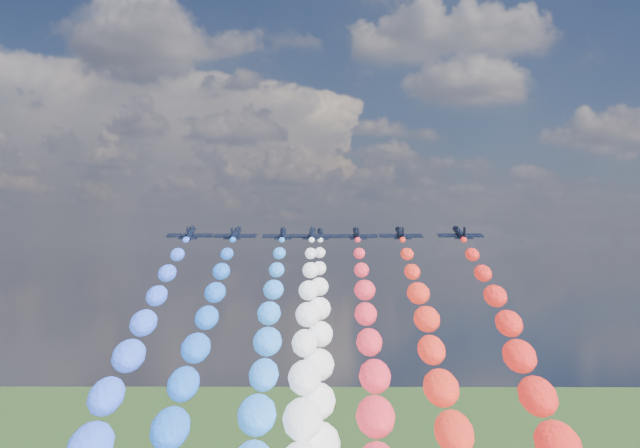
# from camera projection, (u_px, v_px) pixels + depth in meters

# --- Properties ---
(jet_0) EXTENTS (9.20, 12.33, 5.39)m
(jet_0) POSITION_uv_depth(u_px,v_px,m) (190.00, 233.00, 164.52)
(jet_0) COLOR black
(trail_0) EXTENTS (6.30, 128.03, 54.25)m
(trail_0) POSITION_uv_depth(u_px,v_px,m) (99.00, 444.00, 98.32)
(trail_0) COLOR #3159FF
(jet_1) EXTENTS (9.45, 12.51, 5.39)m
(jet_1) POSITION_uv_depth(u_px,v_px,m) (235.00, 234.00, 173.08)
(jet_1) COLOR black
(trail_1) EXTENTS (6.30, 128.03, 54.25)m
(trail_1) POSITION_uv_depth(u_px,v_px,m) (180.00, 428.00, 106.87)
(trail_1) COLOR blue
(jet_2) EXTENTS (9.15, 12.30, 5.39)m
(jet_2) POSITION_uv_depth(u_px,v_px,m) (283.00, 234.00, 181.02)
(jet_2) COLOR black
(trail_2) EXTENTS (6.30, 128.03, 54.25)m
(trail_2) POSITION_uv_depth(u_px,v_px,m) (259.00, 415.00, 114.82)
(trail_2) COLOR #297BEE
(jet_3) EXTENTS (9.15, 12.30, 5.39)m
(jet_3) POSITION_uv_depth(u_px,v_px,m) (312.00, 234.00, 178.90)
(jet_3) COLOR black
(trail_3) EXTENTS (6.30, 128.03, 54.25)m
(trail_3) POSITION_uv_depth(u_px,v_px,m) (304.00, 419.00, 112.70)
(trail_3) COLOR white
(jet_4) EXTENTS (9.07, 12.24, 5.39)m
(jet_4) POSITION_uv_depth(u_px,v_px,m) (320.00, 235.00, 190.98)
(jet_4) COLOR black
(trail_4) EXTENTS (6.30, 128.03, 54.25)m
(trail_4) POSITION_uv_depth(u_px,v_px,m) (318.00, 402.00, 124.78)
(trail_4) COLOR white
(jet_5) EXTENTS (9.06, 12.23, 5.39)m
(jet_5) POSITION_uv_depth(u_px,v_px,m) (357.00, 234.00, 179.82)
(jet_5) COLOR black
(trail_5) EXTENTS (6.30, 128.03, 54.25)m
(trail_5) POSITION_uv_depth(u_px,v_px,m) (375.00, 417.00, 113.62)
(trail_5) COLOR red
(jet_6) EXTENTS (9.11, 12.27, 5.39)m
(jet_6) POSITION_uv_depth(u_px,v_px,m) (400.00, 234.00, 170.77)
(jet_6) COLOR black
(trail_6) EXTENTS (6.30, 128.03, 54.25)m
(trail_6) POSITION_uv_depth(u_px,v_px,m) (448.00, 432.00, 104.57)
(trail_6) COLOR red
(jet_7) EXTENTS (9.35, 12.44, 5.39)m
(jet_7) POSITION_uv_depth(u_px,v_px,m) (460.00, 233.00, 164.14)
(jet_7) COLOR black
(trail_7) EXTENTS (6.30, 128.03, 54.25)m
(trail_7) POSITION_uv_depth(u_px,v_px,m) (551.00, 445.00, 97.94)
(trail_7) COLOR red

